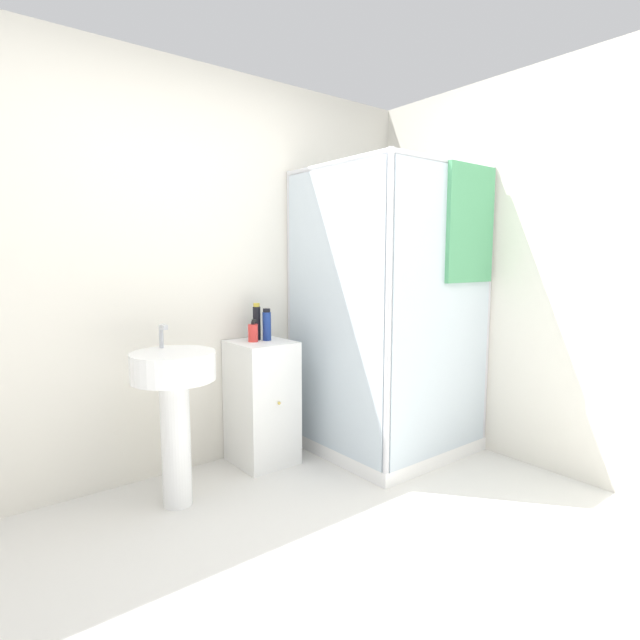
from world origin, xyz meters
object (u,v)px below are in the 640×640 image
Objects in this scene: sink at (174,394)px; shampoo_bottle_blue at (267,325)px; shampoo_bottle_tall_black at (257,322)px; soap_dispenser at (253,333)px.

shampoo_bottle_blue is (0.72, 0.22, 0.29)m from sink.
sink is at bearing -162.73° from shampoo_bottle_blue.
shampoo_bottle_tall_black reaches higher than shampoo_bottle_blue.
shampoo_bottle_blue is at bearing 17.27° from sink.
soap_dispenser is 0.60× the size of shampoo_bottle_tall_black.
sink is 0.81m from shampoo_bottle_blue.
soap_dispenser is 0.10m from shampoo_bottle_tall_black.
shampoo_bottle_tall_black reaches higher than soap_dispenser.
soap_dispenser is (0.63, 0.24, 0.25)m from sink.
sink is 4.04× the size of shampoo_bottle_tall_black.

